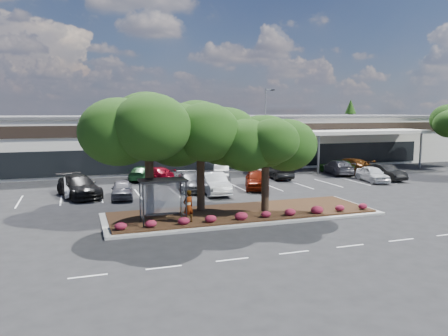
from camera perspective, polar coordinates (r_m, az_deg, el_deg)
name	(u,v)px	position (r m, az deg, el deg)	size (l,w,h in m)	color
ground	(298,228)	(26.35, 9.69, -7.69)	(160.00, 160.00, 0.00)	black
retail_store	(175,139)	(57.66, -6.48, 3.72)	(80.40, 25.20, 6.25)	silver
landscape_island	(242,213)	(29.01, 2.40, -5.93)	(18.00, 6.00, 0.26)	#9D9D98
lane_markings	(235,196)	(35.56, 1.44, -3.63)	(33.12, 20.06, 0.01)	silver
shrub_row	(255,215)	(27.03, 4.02, -6.10)	(17.00, 0.80, 0.50)	maroon
bus_shelter	(162,188)	(26.09, -8.07, -2.62)	(2.75, 1.55, 2.59)	black
island_tree_west	(149,154)	(27.27, -9.79, 1.81)	(7.20, 7.20, 7.89)	#15330E
island_tree_mid	(201,156)	(28.72, -3.09, 1.62)	(6.60, 6.60, 7.32)	#15330E
island_tree_east	(265,162)	(28.73, 5.44, 0.77)	(5.80, 5.80, 6.50)	#15330E
conifer_north_east	(350,124)	(80.88, 16.13, 5.48)	(3.96, 3.96, 9.00)	#15330E
person_waiting	(188,206)	(26.01, -4.69, -5.01)	(0.71, 0.46, 1.94)	#594C47
light_pole	(266,132)	(55.25, 5.50, 4.75)	(1.43, 0.54, 9.67)	#9D9D98
car_0	(79,186)	(36.92, -18.43, -2.27)	(2.38, 5.86, 1.70)	black
car_1	(75,186)	(37.69, -18.92, -2.24)	(1.61, 4.62, 1.52)	white
car_2	(122,189)	(35.48, -13.17, -2.71)	(1.65, 4.10, 1.40)	slate
car_3	(190,182)	(37.94, -4.47, -1.81)	(2.09, 5.15, 1.49)	#4F5055
car_4	(214,183)	(36.35, -1.28, -2.03)	(1.81, 5.19, 1.71)	white
car_5	(257,179)	(38.65, 4.28, -1.50)	(1.99, 4.94, 1.68)	#691505
car_7	(373,174)	(44.88, 18.84, -0.76)	(1.77, 4.40, 1.50)	white
car_8	(385,172)	(46.61, 20.32, -0.50)	(1.64, 4.69, 1.55)	black
car_10	(142,173)	(44.29, -10.61, -0.64)	(1.99, 4.89, 1.42)	#194321
car_11	(156,174)	(43.50, -8.84, -0.77)	(1.93, 4.76, 1.38)	maroon
car_12	(222,171)	(45.23, -0.30, -0.33)	(1.53, 4.39, 1.45)	#B4B4B4
car_13	(261,167)	(48.44, 4.79, 0.16)	(1.53, 4.40, 1.45)	silver
car_14	(278,170)	(44.95, 7.02, -0.30)	(1.75, 5.01, 1.65)	black
car_15	(338,166)	(49.82, 14.61, 0.24)	(1.90, 4.72, 1.61)	#1A4115
car_16	(338,167)	(49.11, 14.62, 0.10)	(2.15, 5.30, 1.54)	#55535A
car_17	(349,165)	(50.50, 16.05, 0.32)	(2.33, 5.73, 1.66)	#673510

